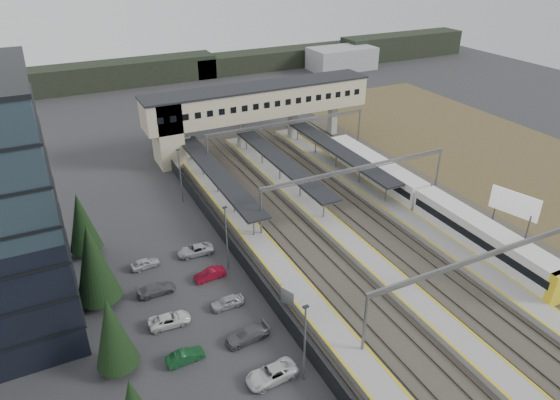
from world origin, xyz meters
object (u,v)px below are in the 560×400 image
train (423,201)px  billboard (514,205)px  footbridge (245,106)px  relay_cabin_far (294,293)px

train → billboard: bearing=-45.8°
footbridge → billboard: footbridge is taller
relay_cabin_far → billboard: bearing=0.4°
train → billboard: size_ratio=7.04×
footbridge → relay_cabin_far: bearing=-106.0°
relay_cabin_far → train: train is taller
footbridge → train: size_ratio=0.95×
footbridge → billboard: (20.00, -40.12, -4.29)m
footbridge → train: footbridge is taller
train → footbridge: bearing=110.9°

